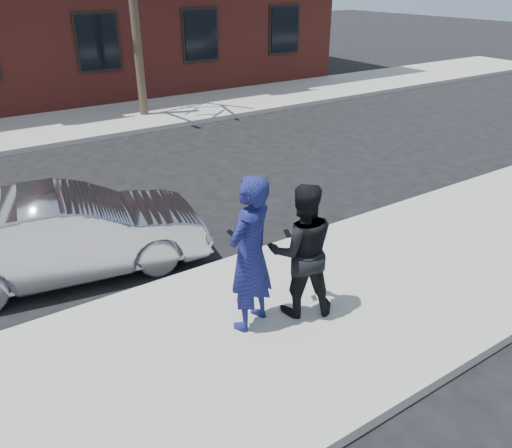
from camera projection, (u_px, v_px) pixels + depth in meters
ground at (142, 377)px, 5.77m from camera, size 100.00×100.00×0.00m
near_sidewalk at (150, 386)px, 5.55m from camera, size 50.00×3.50×0.15m
near_curb at (99, 306)px, 6.90m from camera, size 50.00×0.10×0.15m
far_curb at (2, 153)px, 12.80m from camera, size 50.00×0.10×0.15m
silver_sedan at (70, 234)px, 7.53m from camera, size 4.25×2.05×1.34m
man_hoodie at (250, 255)px, 6.00m from camera, size 0.87×0.73×2.03m
man_peacoat at (302, 251)px, 6.30m from camera, size 1.09×1.00×1.81m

